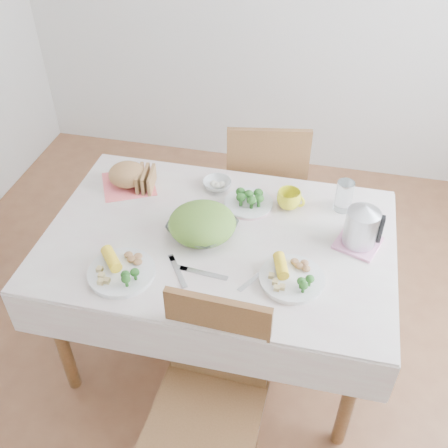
% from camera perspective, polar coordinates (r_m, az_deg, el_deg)
% --- Properties ---
extents(floor, '(3.60, 3.60, 0.00)m').
position_cam_1_polar(floor, '(2.84, -0.50, -12.89)').
color(floor, brown).
rests_on(floor, ground).
extents(dining_table, '(1.40, 0.90, 0.75)m').
position_cam_1_polar(dining_table, '(2.55, -0.54, -7.85)').
color(dining_table, brown).
rests_on(dining_table, floor).
extents(tablecloth, '(1.50, 1.00, 0.01)m').
position_cam_1_polar(tablecloth, '(2.27, -0.60, -1.47)').
color(tablecloth, beige).
rests_on(tablecloth, dining_table).
extents(chair_near, '(0.43, 0.43, 0.91)m').
position_cam_1_polar(chair_near, '(2.08, -2.09, -20.09)').
color(chair_near, brown).
rests_on(chair_near, floor).
extents(chair_far, '(0.51, 0.51, 0.97)m').
position_cam_1_polar(chair_far, '(3.04, 4.41, 3.83)').
color(chair_far, brown).
rests_on(chair_far, floor).
extents(salad_bowl, '(0.36, 0.36, 0.07)m').
position_cam_1_polar(salad_bowl, '(2.26, -2.37, -0.53)').
color(salad_bowl, white).
rests_on(salad_bowl, tablecloth).
extents(dinner_plate_left, '(0.35, 0.35, 0.02)m').
position_cam_1_polar(dinner_plate_left, '(2.14, -11.06, -5.22)').
color(dinner_plate_left, white).
rests_on(dinner_plate_left, tablecloth).
extents(dinner_plate_right, '(0.27, 0.27, 0.02)m').
position_cam_1_polar(dinner_plate_right, '(2.09, 7.38, -5.95)').
color(dinner_plate_right, white).
rests_on(dinner_plate_right, tablecloth).
extents(broccoli_plate, '(0.23, 0.23, 0.02)m').
position_cam_1_polar(broccoli_plate, '(2.43, 2.68, 2.22)').
color(broccoli_plate, beige).
rests_on(broccoli_plate, tablecloth).
extents(napkin, '(0.33, 0.33, 0.00)m').
position_cam_1_polar(napkin, '(2.61, -10.32, 4.30)').
color(napkin, '#FE696C').
rests_on(napkin, tablecloth).
extents(bread_loaf, '(0.19, 0.18, 0.11)m').
position_cam_1_polar(bread_loaf, '(2.58, -10.46, 5.31)').
color(bread_loaf, olive).
rests_on(bread_loaf, napkin).
extents(fruit_bowl, '(0.17, 0.17, 0.04)m').
position_cam_1_polar(fruit_bowl, '(2.53, -0.75, 4.32)').
color(fruit_bowl, white).
rests_on(fruit_bowl, tablecloth).
extents(yellow_mug, '(0.15, 0.15, 0.09)m').
position_cam_1_polar(yellow_mug, '(2.42, 7.07, 2.68)').
color(yellow_mug, yellow).
rests_on(yellow_mug, tablecloth).
extents(glass_tumbler, '(0.10, 0.10, 0.15)m').
position_cam_1_polar(glass_tumbler, '(2.44, 12.90, 2.81)').
color(glass_tumbler, white).
rests_on(glass_tumbler, tablecloth).
extents(pink_tray, '(0.22, 0.22, 0.01)m').
position_cam_1_polar(pink_tray, '(2.30, 14.35, -1.99)').
color(pink_tray, pink).
rests_on(pink_tray, tablecloth).
extents(electric_kettle, '(0.18, 0.18, 0.20)m').
position_cam_1_polar(electric_kettle, '(2.23, 14.82, 0.16)').
color(electric_kettle, '#B2B5BA').
rests_on(electric_kettle, pink_tray).
extents(fork_left, '(0.12, 0.17, 0.00)m').
position_cam_1_polar(fork_left, '(2.12, -5.04, -5.18)').
color(fork_left, silver).
rests_on(fork_left, tablecloth).
extents(fork_right, '(0.10, 0.15, 0.00)m').
position_cam_1_polar(fork_right, '(2.09, 3.18, -6.04)').
color(fork_right, silver).
rests_on(fork_right, tablecloth).
extents(knife, '(0.20, 0.04, 0.00)m').
position_cam_1_polar(knife, '(2.11, -2.24, -5.36)').
color(knife, silver).
rests_on(knife, tablecloth).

